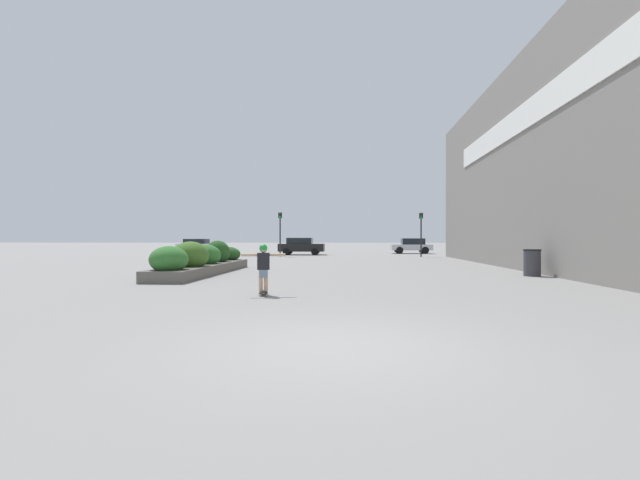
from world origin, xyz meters
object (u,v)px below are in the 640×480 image
at_px(trash_bin, 532,263).
at_px(car_leftmost, 412,246).
at_px(skateboard, 263,292).
at_px(traffic_light_left, 280,227).
at_px(car_rightmost, 198,245).
at_px(car_center_left, 301,246).
at_px(skateboarder, 263,263).
at_px(traffic_light_right, 421,227).
at_px(car_center_right, 530,246).

relative_size(trash_bin, car_leftmost, 0.27).
relative_size(skateboard, traffic_light_left, 0.19).
relative_size(skateboard, trash_bin, 0.66).
height_order(car_rightmost, traffic_light_left, traffic_light_left).
xyz_separation_m(trash_bin, car_center_left, (-11.59, 21.28, 0.28)).
bearing_deg(skateboarder, trash_bin, 20.82).
distance_m(skateboarder, traffic_light_right, 25.16).
bearing_deg(traffic_light_left, car_center_left, 70.88).
height_order(car_center_right, traffic_light_right, traffic_light_right).
height_order(skateboard, traffic_light_left, traffic_light_left).
height_order(skateboarder, car_center_right, car_center_right).
relative_size(car_rightmost, traffic_light_left, 1.13).
xyz_separation_m(car_center_left, car_rightmost, (-11.32, 4.58, -0.03)).
bearing_deg(traffic_light_right, skateboarder, -108.16).
height_order(trash_bin, car_center_left, car_center_left).
relative_size(skateboarder, traffic_light_right, 0.35).
bearing_deg(skateboarder, traffic_light_right, 58.55).
xyz_separation_m(skateboard, car_center_right, (19.30, 31.36, 0.71)).
relative_size(trash_bin, car_rightmost, 0.25).
bearing_deg(traffic_light_left, car_rightmost, 140.28).
bearing_deg(car_center_left, skateboarder, 4.77).
distance_m(skateboard, car_leftmost, 32.64).
bearing_deg(skateboard, trash_bin, 20.82).
relative_size(trash_bin, traffic_light_right, 0.30).
xyz_separation_m(car_leftmost, traffic_light_right, (-0.32, -7.73, 1.62)).
xyz_separation_m(car_center_left, traffic_light_left, (-1.30, -3.74, 1.65)).
distance_m(skateboard, car_rightmost, 34.92).
xyz_separation_m(trash_bin, traffic_light_right, (-1.46, 17.57, 1.88)).
xyz_separation_m(car_rightmost, traffic_light_left, (10.02, -8.32, 1.68)).
distance_m(skateboarder, trash_bin, 11.22).
bearing_deg(skateboard, car_rightmost, 99.66).
bearing_deg(car_rightmost, skateboarder, 22.96).
bearing_deg(car_rightmost, skateboard, 22.96).
bearing_deg(skateboard, skateboarder, -76.73).
bearing_deg(car_center_left, traffic_light_right, 69.91).
xyz_separation_m(trash_bin, car_leftmost, (-1.14, 25.30, 0.26)).
bearing_deg(traffic_light_right, skateboard, -108.16).
height_order(skateboarder, traffic_light_right, traffic_light_right).
bearing_deg(car_leftmost, car_center_left, 111.08).
xyz_separation_m(skateboard, traffic_light_right, (7.83, 23.86, 2.33)).
bearing_deg(car_rightmost, traffic_light_left, 50.28).
height_order(car_leftmost, traffic_light_right, traffic_light_right).
bearing_deg(car_leftmost, traffic_light_right, 177.62).
bearing_deg(traffic_light_right, car_rightmost, 158.87).
xyz_separation_m(car_center_left, car_center_right, (21.60, 3.79, -0.02)).
xyz_separation_m(skateboarder, traffic_light_left, (-3.60, 23.83, 1.62)).
height_order(car_center_left, car_rightmost, car_center_left).
height_order(skateboard, traffic_light_right, traffic_light_right).
distance_m(car_center_right, car_rightmost, 32.93).
bearing_deg(car_rightmost, car_center_left, 67.96).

